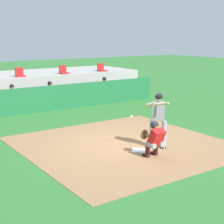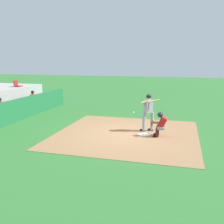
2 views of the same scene
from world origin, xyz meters
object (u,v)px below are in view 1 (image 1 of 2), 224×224
catcher_crouched (154,138)px  dugout_player_1 (51,94)px  home_plate (139,150)px  stadium_seat_2 (20,74)px  stadium_seat_4 (102,69)px  batter_at_plate (158,117)px  dugout_player_0 (13,97)px  dugout_player_2 (106,88)px  stadium_seat_3 (64,71)px

catcher_crouched → dugout_player_1: (0.83, 8.84, 0.06)m
home_plate → stadium_seat_2: bearing=90.0°
catcher_crouched → stadium_seat_4: size_ratio=3.27×
dugout_player_1 → batter_at_plate: bearing=-90.9°
stadium_seat_4 → dugout_player_0: bearing=-162.2°
dugout_player_1 → stadium_seat_2: stadium_seat_2 is taller
stadium_seat_2 → dugout_player_2: bearing=-26.2°
dugout_player_1 → dugout_player_2: bearing=0.0°
catcher_crouched → dugout_player_2: 9.77m
dugout_player_2 → stadium_seat_4: stadium_seat_4 is taller
catcher_crouched → dugout_player_1: size_ratio=1.21×
home_plate → dugout_player_1: size_ratio=0.34×
home_plate → batter_at_plate: bearing=-7.0°
dugout_player_1 → stadium_seat_2: 2.36m
home_plate → catcher_crouched: bearing=-90.8°
stadium_seat_3 → dugout_player_1: bearing=-131.1°
dugout_player_1 → stadium_seat_4: 4.90m
batter_at_plate → stadium_seat_4: stadium_seat_4 is taller
home_plate → stadium_seat_2: stadium_seat_2 is taller
stadium_seat_2 → stadium_seat_3: same height
dugout_player_1 → dugout_player_2: 3.32m
catcher_crouched → stadium_seat_3: bearing=76.5°
catcher_crouched → stadium_seat_4: (5.21, 10.88, 0.93)m
batter_at_plate → dugout_player_2: (3.45, 8.23, -0.36)m
home_plate → dugout_player_0: 8.25m
batter_at_plate → dugout_player_2: batter_at_plate is taller
dugout_player_1 → catcher_crouched: bearing=-95.4°
catcher_crouched → dugout_player_0: bearing=97.3°
dugout_player_0 → stadium_seat_4: size_ratio=2.71×
dugout_player_0 → batter_at_plate: bearing=-77.4°
catcher_crouched → stadium_seat_2: size_ratio=3.27×
dugout_player_0 → stadium_seat_2: (1.14, 2.03, 0.86)m
dugout_player_1 → stadium_seat_3: stadium_seat_3 is taller
stadium_seat_2 → batter_at_plate: bearing=-86.1°
batter_at_plate → stadium_seat_3: 10.45m
dugout_player_1 → stadium_seat_3: 2.83m
stadium_seat_2 → home_plate: bearing=-90.0°
home_plate → stadium_seat_3: size_ratio=0.92×
dugout_player_0 → stadium_seat_4: stadium_seat_4 is taller
home_plate → dugout_player_0: size_ratio=0.34×
dugout_player_2 → stadium_seat_4: bearing=62.5°
batter_at_plate → catcher_crouched: (-0.70, -0.62, -0.43)m
dugout_player_1 → stadium_seat_3: (1.78, 2.03, 0.86)m
dugout_player_0 → dugout_player_1: same height
batter_at_plate → stadium_seat_4: (4.51, 10.26, 0.50)m
stadium_seat_3 → home_plate: bearing=-104.3°
catcher_crouched → batter_at_plate: bearing=41.2°
home_plate → stadium_seat_3: (2.60, 10.18, 1.51)m
catcher_crouched → dugout_player_1: 8.88m
dugout_player_0 → catcher_crouched: bearing=-82.7°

